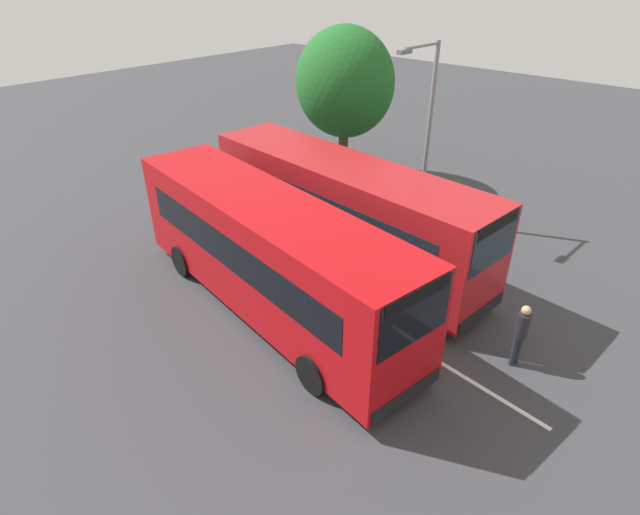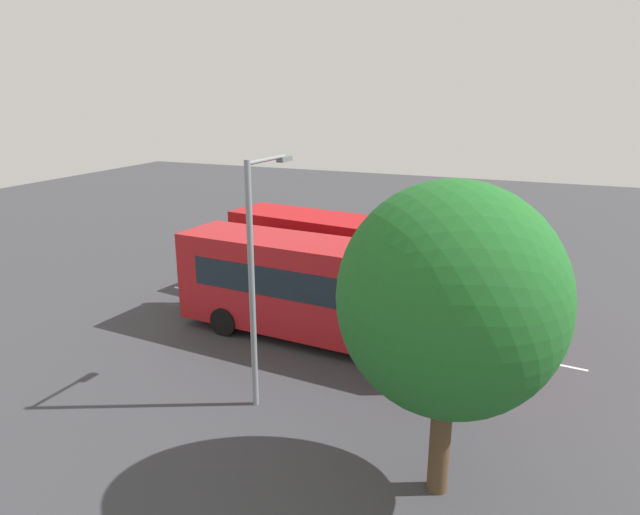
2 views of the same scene
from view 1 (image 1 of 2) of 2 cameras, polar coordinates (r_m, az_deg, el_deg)
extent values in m
plane|color=#38383D|center=(16.35, -1.73, -2.57)|extent=(76.58, 76.58, 0.00)
cube|color=#B70C11|center=(14.15, -5.87, 0.60)|extent=(10.78, 3.90, 3.10)
cube|color=black|center=(10.41, 10.50, -6.49)|extent=(0.43, 2.09, 1.30)
cube|color=black|center=(14.56, -2.19, 3.32)|extent=(8.78, 1.38, 0.99)
cube|color=black|center=(13.46, -10.02, 0.41)|extent=(8.78, 1.38, 0.99)
cube|color=black|center=(10.09, 10.87, -4.10)|extent=(0.38, 1.89, 0.32)
cube|color=black|center=(11.81, 9.61, -14.98)|extent=(0.42, 2.18, 0.36)
cylinder|color=black|center=(13.40, 6.81, -8.63)|extent=(1.04, 0.43, 1.01)
cylinder|color=black|center=(12.23, -0.81, -12.94)|extent=(1.04, 0.43, 1.01)
cylinder|color=black|center=(17.87, -8.79, 2.01)|extent=(1.04, 0.43, 1.01)
cylinder|color=black|center=(17.00, -15.23, -0.34)|extent=(1.04, 0.43, 1.01)
cube|color=#AD191E|center=(16.62, 2.73, 5.48)|extent=(10.71, 3.23, 3.10)
cube|color=#19232D|center=(13.55, 18.87, 1.59)|extent=(0.29, 2.09, 1.30)
cube|color=#19232D|center=(17.25, 5.47, 7.69)|extent=(8.84, 0.80, 0.99)
cube|color=#19232D|center=(15.72, -0.20, 5.49)|extent=(8.84, 0.80, 0.99)
cube|color=black|center=(13.31, 19.32, 3.58)|extent=(0.25, 1.90, 0.32)
cube|color=black|center=(14.65, 17.58, -5.87)|extent=(0.28, 2.19, 0.36)
cylinder|color=black|center=(16.27, 13.97, -1.66)|extent=(1.03, 0.36, 1.01)
cylinder|color=black|center=(14.68, 8.99, -4.90)|extent=(1.03, 0.36, 1.01)
cylinder|color=black|center=(20.13, -2.03, 5.75)|extent=(1.03, 0.36, 1.01)
cylinder|color=black|center=(18.87, -7.17, 3.75)|extent=(1.03, 0.36, 1.01)
cylinder|color=#232833|center=(13.81, 20.95, -9.82)|extent=(0.13, 0.13, 0.87)
cylinder|color=#232833|center=(13.92, 21.40, -9.58)|extent=(0.13, 0.13, 0.87)
cylinder|color=#232328|center=(13.40, 21.79, -7.14)|extent=(0.41, 0.41, 0.69)
sphere|color=tan|center=(13.15, 22.17, -5.53)|extent=(0.24, 0.24, 0.24)
cylinder|color=gray|center=(19.40, 12.04, 13.04)|extent=(0.16, 0.16, 6.63)
cylinder|color=gray|center=(17.96, 11.41, 22.30)|extent=(0.19, 1.86, 0.10)
cube|color=slate|center=(17.22, 9.48, 21.86)|extent=(0.23, 0.57, 0.14)
cylinder|color=#4C3823|center=(24.04, 2.61, 12.01)|extent=(0.44, 0.44, 2.65)
ellipsoid|color=#1E6023|center=(23.27, 2.79, 19.04)|extent=(4.47, 4.03, 4.70)
cube|color=silver|center=(16.35, -1.73, -2.56)|extent=(16.38, 1.62, 0.01)
camera|label=2|loc=(32.16, 13.96, 28.38)|focal=31.30mm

